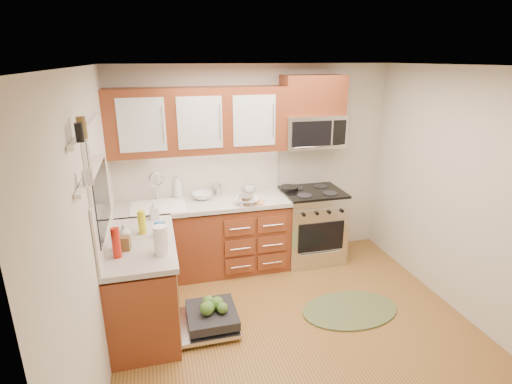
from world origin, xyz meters
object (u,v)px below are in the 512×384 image
object	(u,v)px
dishwasher	(208,319)
skillet	(289,188)
cutting_board	(252,202)
cup	(249,188)
paper_towel_roll	(161,240)
upper_cabinets	(198,121)
stock_pot	(246,200)
sink	(159,216)
rug	(350,310)
bowl_a	(247,201)
bowl_b	(202,196)
range	(311,225)
microwave	(312,131)

from	to	relation	value
dishwasher	skillet	distance (m)	1.98
cutting_board	cup	xyz separation A→B (m)	(0.05, 0.38, 0.04)
paper_towel_roll	upper_cabinets	bearing A→B (deg)	69.14
stock_pot	sink	bearing A→B (deg)	168.73
cutting_board	paper_towel_roll	size ratio (longest dim) A/B	1.02
rug	cutting_board	xyz separation A→B (m)	(-0.80, 1.07, 0.92)
rug	bowl_a	world-z (taller)	bowl_a
skillet	bowl_b	distance (m)	1.12
stock_pot	bowl_b	size ratio (longest dim) A/B	0.72
dishwasher	cup	distance (m)	1.78
range	cutting_board	world-z (taller)	range
upper_cabinets	bowl_b	bearing A→B (deg)	-74.72
microwave	stock_pot	xyz separation A→B (m)	(-0.93, -0.33, -0.72)
bowl_a	cup	size ratio (longest dim) A/B	1.98
upper_cabinets	cutting_board	distance (m)	1.14
skillet	microwave	bearing A→B (deg)	0.39
paper_towel_roll	bowl_a	size ratio (longest dim) A/B	0.97
paper_towel_roll	rug	bearing A→B (deg)	0.08
microwave	rug	xyz separation A→B (m)	(-0.04, -1.35, -1.69)
skillet	bowl_b	bearing A→B (deg)	179.56
rug	paper_towel_roll	size ratio (longest dim) A/B	3.98
upper_cabinets	cup	xyz separation A→B (m)	(0.62, 0.07, -0.90)
sink	dishwasher	xyz separation A→B (m)	(0.39, -1.12, -0.70)
sink	paper_towel_roll	size ratio (longest dim) A/B	2.36
dishwasher	bowl_b	xyz separation A→B (m)	(0.14, 1.26, 0.86)
microwave	cup	world-z (taller)	microwave
dishwasher	cutting_board	xyz separation A→B (m)	(0.70, 0.97, 0.83)
upper_cabinets	paper_towel_roll	xyz separation A→B (m)	(-0.52, -1.38, -0.82)
upper_cabinets	dishwasher	bearing A→B (deg)	-96.04
dishwasher	skillet	world-z (taller)	skillet
bowl_a	rug	bearing A→B (deg)	-50.21
cutting_board	dishwasher	bearing A→B (deg)	-125.92
sink	rug	xyz separation A→B (m)	(1.89, -1.22, -0.79)
upper_cabinets	sink	bearing A→B (deg)	-163.55
skillet	range	bearing A→B (deg)	-22.87
upper_cabinets	sink	xyz separation A→B (m)	(-0.52, -0.16, -1.07)
bowl_b	cup	bearing A→B (deg)	8.64
rug	skillet	xyz separation A→B (m)	(-0.24, 1.35, 0.96)
cutting_board	bowl_b	world-z (taller)	bowl_b
rug	cutting_board	distance (m)	1.62
microwave	sink	world-z (taller)	microwave
paper_towel_roll	skillet	bearing A→B (deg)	39.31
stock_pot	paper_towel_roll	world-z (taller)	paper_towel_roll
sink	upper_cabinets	bearing A→B (deg)	16.45
stock_pot	cup	xyz separation A→B (m)	(0.14, 0.43, -0.00)
range	rug	bearing A→B (deg)	-91.66
rug	bowl_a	size ratio (longest dim) A/B	3.88
stock_pot	bowl_a	bearing A→B (deg)	61.36
skillet	sink	bearing A→B (deg)	-175.56
skillet	cutting_board	distance (m)	0.63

